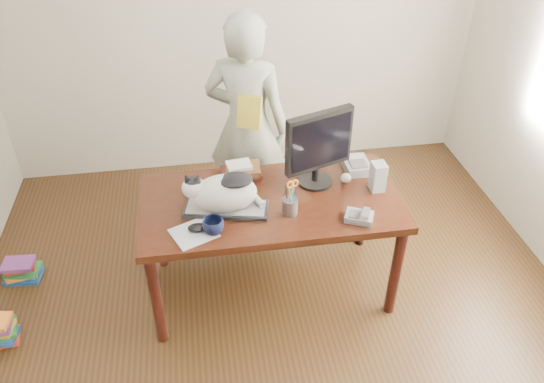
{
  "coord_description": "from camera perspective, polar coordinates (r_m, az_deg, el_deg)",
  "views": [
    {
      "loc": [
        -0.4,
        -1.97,
        2.71
      ],
      "look_at": [
        0.0,
        0.55,
        0.85
      ],
      "focal_mm": 35.0,
      "sensor_mm": 36.0,
      "label": 1
    }
  ],
  "objects": [
    {
      "name": "desk",
      "position": [
        3.41,
        -0.34,
        -2.1
      ],
      "size": [
        1.6,
        0.8,
        0.75
      ],
      "color": "black",
      "rests_on": "ground"
    },
    {
      "name": "book_stack",
      "position": [
        3.46,
        -3.29,
        2.25
      ],
      "size": [
        0.26,
        0.19,
        0.09
      ],
      "rotation": [
        0.0,
        0.0,
        0.01
      ],
      "color": "#491913",
      "rests_on": "desk"
    },
    {
      "name": "monitor",
      "position": [
        3.26,
        5.05,
        4.98
      ],
      "size": [
        0.44,
        0.28,
        0.51
      ],
      "rotation": [
        0.0,
        0.0,
        0.35
      ],
      "color": "black",
      "rests_on": "desk"
    },
    {
      "name": "speaker",
      "position": [
        3.36,
        11.33,
        1.57
      ],
      "size": [
        0.09,
        0.1,
        0.19
      ],
      "rotation": [
        0.0,
        0.0,
        0.04
      ],
      "color": "#9A9A9D",
      "rests_on": "desk"
    },
    {
      "name": "keyboard",
      "position": [
        3.18,
        -4.96,
        -1.85
      ],
      "size": [
        0.53,
        0.29,
        0.03
      ],
      "rotation": [
        0.0,
        0.0,
        -0.22
      ],
      "color": "black",
      "rests_on": "desk"
    },
    {
      "name": "mouse",
      "position": [
        3.05,
        -8.08,
        -3.86
      ],
      "size": [
        0.12,
        0.11,
        0.04
      ],
      "rotation": [
        0.0,
        0.0,
        0.41
      ],
      "color": "black",
      "rests_on": "mousepad"
    },
    {
      "name": "mousepad",
      "position": [
        3.05,
        -8.4,
        -4.45
      ],
      "size": [
        0.3,
        0.29,
        0.01
      ],
      "rotation": [
        0.0,
        0.0,
        0.41
      ],
      "color": "silver",
      "rests_on": "desk"
    },
    {
      "name": "phone",
      "position": [
        3.14,
        9.44,
        -2.66
      ],
      "size": [
        0.19,
        0.17,
        0.07
      ],
      "rotation": [
        0.0,
        0.0,
        -0.43
      ],
      "color": "slate",
      "rests_on": "desk"
    },
    {
      "name": "held_book",
      "position": [
        3.59,
        -2.44,
        8.51
      ],
      "size": [
        0.18,
        0.15,
        0.22
      ],
      "rotation": [
        0.0,
        0.0,
        -0.41
      ],
      "color": "gold",
      "rests_on": "person"
    },
    {
      "name": "pen_cup",
      "position": [
        3.12,
        1.96,
        -1.39
      ],
      "size": [
        0.12,
        0.12,
        0.24
      ],
      "rotation": [
        0.0,
        0.0,
        0.33
      ],
      "color": "gray",
      "rests_on": "desk"
    },
    {
      "name": "book_pile_b",
      "position": [
        4.16,
        -25.33,
        -7.65
      ],
      "size": [
        0.26,
        0.2,
        0.15
      ],
      "color": "navy",
      "rests_on": "ground"
    },
    {
      "name": "baseball",
      "position": [
        3.42,
        7.94,
        1.42
      ],
      "size": [
        0.07,
        0.07,
        0.07
      ],
      "rotation": [
        0.0,
        0.0,
        0.09
      ],
      "color": "beige",
      "rests_on": "desk"
    },
    {
      "name": "cat",
      "position": [
        3.1,
        -5.37,
        -0.04
      ],
      "size": [
        0.49,
        0.31,
        0.28
      ],
      "rotation": [
        0.0,
        0.0,
        -0.22
      ],
      "color": "silver",
      "rests_on": "keyboard"
    },
    {
      "name": "person",
      "position": [
        3.84,
        -2.68,
        6.95
      ],
      "size": [
        0.73,
        0.62,
        1.69
      ],
      "primitive_type": "imported",
      "rotation": [
        0.0,
        0.0,
        2.73
      ],
      "color": "beige",
      "rests_on": "ground"
    },
    {
      "name": "calculator",
      "position": [
        3.57,
        9.06,
        2.81
      ],
      "size": [
        0.16,
        0.22,
        0.07
      ],
      "rotation": [
        0.0,
        0.0,
        0.01
      ],
      "color": "slate",
      "rests_on": "desk"
    },
    {
      "name": "room",
      "position": [
        2.43,
        2.03,
        1.96
      ],
      "size": [
        4.5,
        4.5,
        4.5
      ],
      "color": "black",
      "rests_on": "ground"
    },
    {
      "name": "coffee_mug",
      "position": [
        3.01,
        -6.34,
        -3.74
      ],
      "size": [
        0.17,
        0.17,
        0.1
      ],
      "primitive_type": "imported",
      "rotation": [
        0.0,
        0.0,
        0.65
      ],
      "color": "black",
      "rests_on": "desk"
    }
  ]
}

